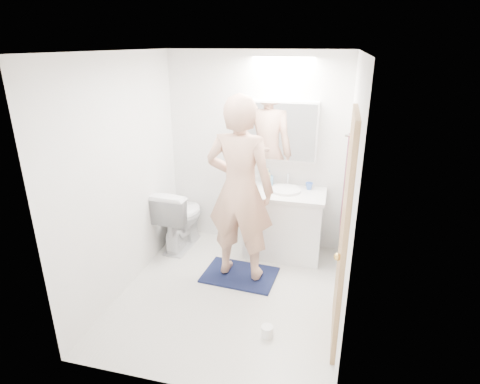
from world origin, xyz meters
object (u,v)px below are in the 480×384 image
(soap_bottle_b, at_px, (269,178))
(soap_bottle_a, at_px, (268,177))
(toothbrush_cup, at_px, (309,186))
(toilet_paper_roll, at_px, (267,331))
(vanity_cabinet, at_px, (284,225))
(person, at_px, (240,190))
(medicine_cabinet, at_px, (280,131))
(toilet, at_px, (180,217))

(soap_bottle_b, bearing_deg, soap_bottle_a, -106.12)
(soap_bottle_a, relative_size, soap_bottle_b, 1.16)
(soap_bottle_a, bearing_deg, toothbrush_cup, 1.13)
(soap_bottle_a, height_order, toilet_paper_roll, soap_bottle_a)
(vanity_cabinet, relative_size, person, 0.46)
(vanity_cabinet, distance_m, person, 0.98)
(medicine_cabinet, bearing_deg, soap_bottle_a, -153.84)
(vanity_cabinet, relative_size, toilet, 1.12)
(person, bearing_deg, toothbrush_cup, -125.60)
(vanity_cabinet, height_order, medicine_cabinet, medicine_cabinet)
(medicine_cabinet, relative_size, soap_bottle_a, 3.95)
(vanity_cabinet, height_order, toilet, toilet)
(soap_bottle_b, distance_m, toothbrush_cup, 0.50)
(medicine_cabinet, bearing_deg, person, -108.11)
(person, distance_m, toothbrush_cup, 1.04)
(toothbrush_cup, distance_m, toilet_paper_roll, 1.86)
(toilet, xyz_separation_m, soap_bottle_a, (1.06, 0.27, 0.53))
(person, height_order, soap_bottle_b, person)
(toilet, distance_m, soap_bottle_b, 1.22)
(vanity_cabinet, bearing_deg, person, -122.06)
(soap_bottle_a, xyz_separation_m, toothbrush_cup, (0.51, 0.01, -0.07))
(medicine_cabinet, height_order, toilet, medicine_cabinet)
(person, xyz_separation_m, soap_bottle_a, (0.15, 0.78, -0.11))
(vanity_cabinet, distance_m, toothbrush_cup, 0.56)
(medicine_cabinet, relative_size, toothbrush_cup, 9.87)
(soap_bottle_a, bearing_deg, soap_bottle_b, 73.88)
(vanity_cabinet, height_order, soap_bottle_a, soap_bottle_a)
(soap_bottle_b, xyz_separation_m, toothbrush_cup, (0.50, -0.02, -0.05))
(soap_bottle_a, bearing_deg, toilet, -165.94)
(medicine_cabinet, relative_size, soap_bottle_b, 4.60)
(toilet, xyz_separation_m, toothbrush_cup, (1.56, 0.28, 0.46))
(medicine_cabinet, xyz_separation_m, soap_bottle_a, (-0.12, -0.06, -0.57))
(person, bearing_deg, soap_bottle_a, -96.80)
(person, relative_size, toilet_paper_roll, 17.98)
(person, distance_m, soap_bottle_b, 0.83)
(medicine_cabinet, xyz_separation_m, toilet, (-1.18, -0.33, -1.10))
(medicine_cabinet, bearing_deg, toilet_paper_roll, -83.34)
(soap_bottle_a, height_order, toothbrush_cup, soap_bottle_a)
(vanity_cabinet, relative_size, soap_bottle_a, 4.04)
(toilet, relative_size, soap_bottle_b, 4.21)
(soap_bottle_b, height_order, toilet_paper_roll, soap_bottle_b)
(person, relative_size, toothbrush_cup, 22.17)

